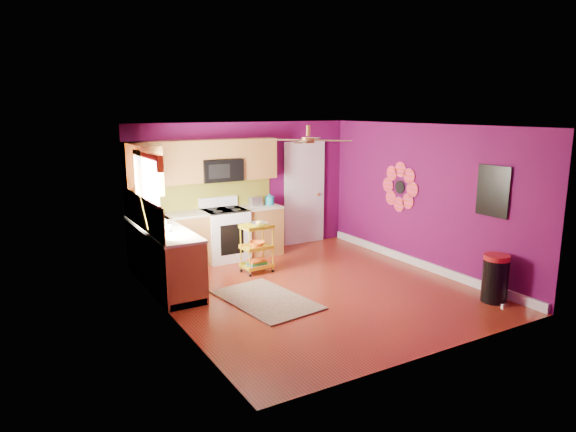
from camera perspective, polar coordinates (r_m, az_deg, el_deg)
ground at (r=8.06m, az=2.89°, el=-8.07°), size 5.00×5.00×0.00m
room_envelope at (r=7.67m, az=3.18°, el=3.51°), size 4.54×5.04×2.52m
lower_cabinets at (r=8.93m, az=-10.82°, el=-3.35°), size 2.81×2.31×0.94m
electric_range at (r=9.52m, az=-7.03°, el=-1.98°), size 0.76×0.66×1.13m
upper_cabinetry at (r=9.05m, az=-11.29°, el=5.63°), size 2.80×2.30×1.26m
left_window at (r=7.71m, az=-15.41°, el=3.92°), size 0.08×1.35×1.08m
panel_door at (r=10.53m, az=1.81°, el=2.44°), size 0.95×0.11×2.15m
right_wall_art at (r=8.85m, az=16.42°, el=2.92°), size 0.04×2.74×1.04m
ceiling_fan at (r=7.76m, az=2.25°, el=8.49°), size 1.01×1.01×0.26m
shag_rug at (r=7.58m, az=-2.46°, el=-9.28°), size 1.19×1.73×0.02m
rolling_cart at (r=8.72m, az=-3.46°, el=-3.34°), size 0.52×0.39×0.90m
trash_can at (r=8.01m, az=22.03°, el=-6.44°), size 0.38×0.40×0.70m
teal_kettle at (r=9.83m, az=-2.08°, el=1.77°), size 0.18×0.18×0.21m
toaster at (r=9.68m, az=-3.63°, el=1.63°), size 0.22×0.15×0.18m
soap_bottle_a at (r=8.19m, az=-13.64°, el=-0.58°), size 0.08×0.08×0.17m
soap_bottle_b at (r=8.26m, az=-14.02°, el=-0.49°), size 0.14×0.14×0.18m
counter_dish at (r=8.43m, az=-14.43°, el=-0.68°), size 0.24×0.24×0.06m
counter_cup at (r=7.87m, az=-13.19°, el=-1.36°), size 0.12×0.12×0.10m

